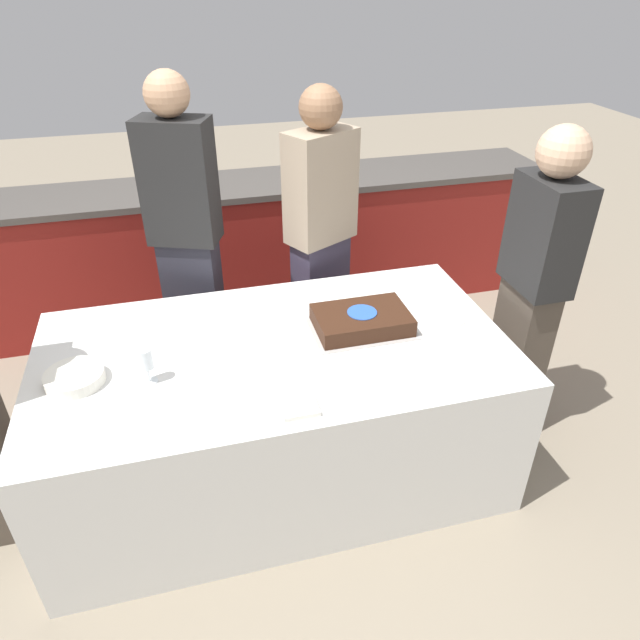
{
  "coord_description": "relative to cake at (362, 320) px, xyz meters",
  "views": [
    {
      "loc": [
        -0.32,
        -2.0,
        2.15
      ],
      "look_at": [
        0.2,
        0.0,
        0.83
      ],
      "focal_mm": 32.0,
      "sensor_mm": 36.0,
      "label": 1
    }
  ],
  "objects": [
    {
      "name": "back_counter",
      "position": [
        -0.41,
        1.58,
        -0.31
      ],
      "size": [
        4.4,
        0.58,
        0.92
      ],
      "color": "maroon",
      "rests_on": "ground_plane"
    },
    {
      "name": "utensil_pile",
      "position": [
        -0.4,
        -0.47,
        -0.03
      ],
      "size": [
        0.14,
        0.11,
        0.02
      ],
      "color": "white",
      "rests_on": "dining_table"
    },
    {
      "name": "person_cutting_cake",
      "position": [
        0.0,
        0.72,
        0.09
      ],
      "size": [
        0.41,
        0.35,
        1.65
      ],
      "rotation": [
        0.0,
        0.0,
        -2.65
      ],
      "color": "#383347",
      "rests_on": "ground_plane"
    },
    {
      "name": "cake",
      "position": [
        0.0,
        0.0,
        0.0
      ],
      "size": [
        0.46,
        0.32,
        0.08
      ],
      "color": "#B7B2AD",
      "rests_on": "dining_table"
    },
    {
      "name": "ground_plane",
      "position": [
        -0.41,
        -0.04,
        -0.77
      ],
      "size": [
        14.0,
        14.0,
        0.0
      ],
      "primitive_type": "plane",
      "color": "gray"
    },
    {
      "name": "person_standing_back",
      "position": [
        -0.71,
        0.72,
        0.14
      ],
      "size": [
        0.39,
        0.31,
        1.75
      ],
      "rotation": [
        0.0,
        0.0,
        2.77
      ],
      "color": "#282833",
      "rests_on": "ground_plane"
    },
    {
      "name": "dining_table",
      "position": [
        -0.41,
        -0.04,
        -0.41
      ],
      "size": [
        2.03,
        1.09,
        0.73
      ],
      "color": "silver",
      "rests_on": "ground_plane"
    },
    {
      "name": "side_plate_right_edge",
      "position": [
        0.4,
        -0.0,
        -0.04
      ],
      "size": [
        0.22,
        0.22,
        0.0
      ],
      "color": "white",
      "rests_on": "dining_table"
    },
    {
      "name": "person_seated_right",
      "position": [
        0.82,
        -0.04,
        0.07
      ],
      "size": [
        0.22,
        0.34,
        1.59
      ],
      "rotation": [
        0.0,
        0.0,
        -1.57
      ],
      "color": "#4C4238",
      "rests_on": "ground_plane"
    },
    {
      "name": "plate_stack",
      "position": [
        -1.21,
        -0.09,
        -0.02
      ],
      "size": [
        0.23,
        0.23,
        0.05
      ],
      "color": "white",
      "rests_on": "dining_table"
    },
    {
      "name": "wine_glass",
      "position": [
        -0.93,
        -0.16,
        0.07
      ],
      "size": [
        0.06,
        0.06,
        0.16
      ],
      "color": "white",
      "rests_on": "dining_table"
    },
    {
      "name": "side_plate_near_cake",
      "position": [
        0.06,
        0.29,
        -0.04
      ],
      "size": [
        0.22,
        0.22,
        0.0
      ],
      "color": "white",
      "rests_on": "dining_table"
    }
  ]
}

